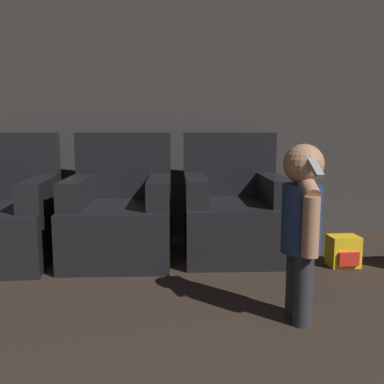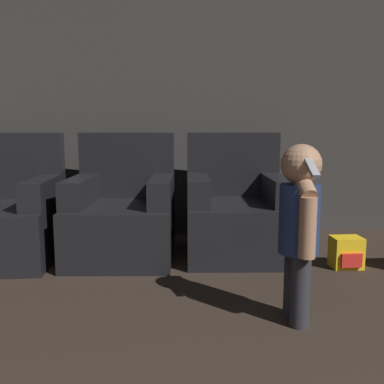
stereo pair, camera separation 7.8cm
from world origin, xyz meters
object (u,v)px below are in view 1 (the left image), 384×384
(armchair_left, at_px, (0,217))
(armchair_middle, at_px, (121,215))
(person_toddler, at_px, (302,219))
(toy_backpack, at_px, (344,251))
(armchair_right, at_px, (233,212))

(armchair_left, xyz_separation_m, armchair_middle, (0.89, -0.00, 0.00))
(armchair_left, xyz_separation_m, person_toddler, (1.85, -1.25, 0.21))
(armchair_middle, distance_m, person_toddler, 1.60)
(armchair_middle, distance_m, toy_backpack, 1.67)
(armchair_left, distance_m, armchair_middle, 0.89)
(armchair_right, relative_size, toy_backpack, 4.28)
(person_toddler, height_order, toy_backpack, person_toddler)
(armchair_right, bearing_deg, armchair_left, -176.03)
(armchair_left, distance_m, toy_backpack, 2.53)
(armchair_right, xyz_separation_m, person_toddler, (0.08, -1.25, 0.21))
(person_toddler, bearing_deg, armchair_middle, -141.72)
(armchair_middle, distance_m, armchair_right, 0.88)
(person_toddler, bearing_deg, armchair_left, -123.40)
(armchair_middle, xyz_separation_m, armchair_right, (0.88, 0.00, 0.00))
(armchair_middle, relative_size, toy_backpack, 4.28)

